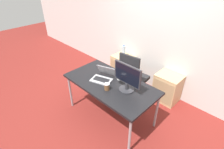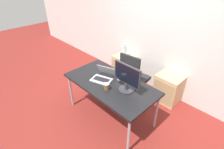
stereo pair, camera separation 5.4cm
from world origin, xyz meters
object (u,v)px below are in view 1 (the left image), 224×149
at_px(laptop_center, 103,77).
at_px(monitor, 127,78).
at_px(coffee_cup_white, 119,77).
at_px(coffee_cup_brown, 107,87).
at_px(water_bottle, 124,51).
at_px(office_chair, 133,81).
at_px(cabinet_right, 167,88).
at_px(cabinet_left, 123,67).

xyz_separation_m(laptop_center, monitor, (0.50, 0.05, 0.18)).
height_order(coffee_cup_white, coffee_cup_brown, coffee_cup_brown).
bearing_deg(water_bottle, office_chair, -32.42).
xyz_separation_m(office_chair, monitor, (0.41, -0.71, 0.60)).
relative_size(water_bottle, coffee_cup_white, 2.67).
bearing_deg(cabinet_right, coffee_cup_brown, -107.47).
bearing_deg(water_bottle, coffee_cup_brown, -58.81).
distance_m(cabinet_right, water_bottle, 1.30).
bearing_deg(coffee_cup_brown, laptop_center, 147.23).
distance_m(cabinet_right, coffee_cup_brown, 1.49).
xyz_separation_m(laptop_center, coffee_cup_brown, (0.27, -0.17, 0.01)).
height_order(office_chair, monitor, monitor).
height_order(cabinet_left, coffee_cup_brown, coffee_cup_brown).
bearing_deg(laptop_center, office_chair, 83.35).
distance_m(cabinet_left, coffee_cup_brown, 1.64).
relative_size(cabinet_right, water_bottle, 2.17).
distance_m(cabinet_right, coffee_cup_white, 1.19).
bearing_deg(coffee_cup_white, cabinet_left, 127.66).
distance_m(cabinet_right, monitor, 1.32).
height_order(water_bottle, coffee_cup_white, water_bottle).
bearing_deg(laptop_center, cabinet_left, 115.00).
bearing_deg(laptop_center, water_bottle, 114.96).
bearing_deg(cabinet_right, monitor, -99.67).
relative_size(office_chair, cabinet_right, 1.73).
distance_m(cabinet_right, laptop_center, 1.44).
bearing_deg(coffee_cup_brown, water_bottle, 121.19).
bearing_deg(cabinet_right, cabinet_left, 180.00).
xyz_separation_m(office_chair, water_bottle, (-0.63, 0.40, 0.35)).
bearing_deg(coffee_cup_white, water_bottle, 127.60).
bearing_deg(coffee_cup_white, office_chair, 101.33).
xyz_separation_m(cabinet_right, laptop_center, (-0.69, -1.16, 0.50)).
distance_m(laptop_center, monitor, 0.53).
relative_size(cabinet_left, coffee_cup_white, 5.80).
bearing_deg(cabinet_left, water_bottle, 90.00).
distance_m(office_chair, laptop_center, 0.87).
xyz_separation_m(cabinet_right, coffee_cup_brown, (-0.42, -1.33, 0.51)).
bearing_deg(laptop_center, coffee_cup_white, 44.29).
xyz_separation_m(cabinet_right, water_bottle, (-1.23, 0.00, 0.44)).
height_order(cabinet_right, water_bottle, water_bottle).
bearing_deg(office_chair, coffee_cup_white, -78.67).
bearing_deg(cabinet_left, cabinet_right, 0.00).
xyz_separation_m(monitor, coffee_cup_white, (-0.29, 0.15, -0.18)).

